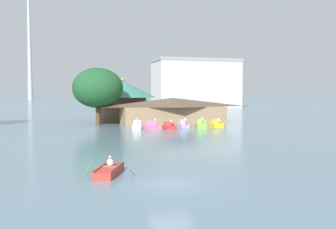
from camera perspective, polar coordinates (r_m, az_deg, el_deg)
ground_plane at (r=23.55m, az=0.40°, el=-10.36°), size 2000.00×2000.00×0.00m
rowboat_with_rower at (r=26.28m, az=-8.85°, el=-8.34°), size 3.78×3.93×1.55m
pedal_boat_white at (r=57.22m, az=-4.61°, el=-1.70°), size 2.05×2.81×1.70m
pedal_boat_pink at (r=57.40m, az=-2.40°, el=-1.71°), size 2.02×3.10×1.67m
pedal_boat_red at (r=57.40m, az=0.21°, el=-1.77°), size 1.61×2.41×1.38m
pedal_boat_lavender at (r=59.70m, az=2.25°, el=-1.49°), size 1.35×2.47×1.59m
pedal_boat_lime at (r=59.41m, az=5.00°, el=-1.51°), size 1.98×2.72×1.70m
pedal_boat_yellow at (r=61.20m, az=7.24°, el=-1.44°), size 1.63×2.25×1.49m
boathouse at (r=66.65m, az=0.77°, el=0.65°), size 19.46×6.90×4.59m
green_roof_pavilion at (r=74.46m, az=-6.81°, el=2.55°), size 13.02×13.02×8.40m
shoreline_tree_mid at (r=65.52m, az=-10.52°, el=3.94°), size 8.57×8.57×9.71m
background_building_block at (r=134.18m, az=4.22°, el=4.65°), size 29.85×14.04×17.10m
distant_broadcast_tower at (r=308.49m, az=-20.25°, el=15.06°), size 6.32×6.32×167.16m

